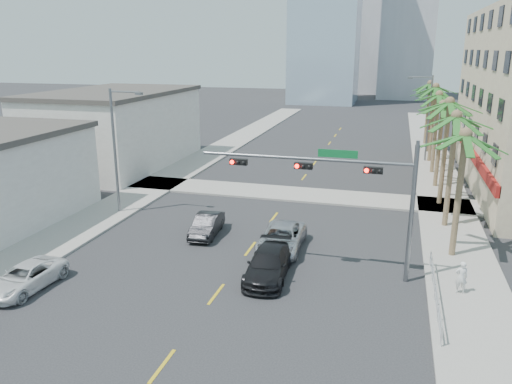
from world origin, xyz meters
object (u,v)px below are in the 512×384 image
(car_lane_left, at_px, (207,225))
(car_lane_center, at_px, (281,238))
(pedestrian, at_px, (461,277))
(traffic_signal_mast, at_px, (348,183))
(car_lane_right, at_px, (268,264))
(car_parked_far, at_px, (25,277))

(car_lane_left, bearing_deg, car_lane_center, -17.30)
(car_lane_center, xyz_separation_m, pedestrian, (9.69, -3.26, 0.24))
(car_lane_center, height_order, pedestrian, pedestrian)
(traffic_signal_mast, xyz_separation_m, car_lane_left, (-9.15, 3.54, -4.38))
(traffic_signal_mast, xyz_separation_m, car_lane_right, (-3.78, -1.42, -4.33))
(pedestrian, bearing_deg, car_parked_far, 5.63)
(car_lane_left, bearing_deg, car_parked_far, -127.45)
(car_lane_right, bearing_deg, car_lane_left, 133.45)
(car_parked_far, height_order, pedestrian, pedestrian)
(traffic_signal_mast, height_order, car_lane_left, traffic_signal_mast)
(car_lane_left, bearing_deg, pedestrian, -21.55)
(pedestrian, bearing_deg, traffic_signal_mast, -16.57)
(car_parked_far, relative_size, car_lane_right, 0.89)
(car_lane_center, bearing_deg, car_lane_right, -89.10)
(traffic_signal_mast, height_order, pedestrian, traffic_signal_mast)
(car_parked_far, distance_m, pedestrian, 21.55)
(traffic_signal_mast, xyz_separation_m, car_lane_center, (-3.95, 2.42, -4.33))
(car_parked_far, relative_size, pedestrian, 2.75)
(car_parked_far, bearing_deg, pedestrian, 17.06)
(traffic_signal_mast, bearing_deg, car_lane_center, 148.49)
(car_lane_right, xyz_separation_m, pedestrian, (9.53, 0.58, 0.24))
(traffic_signal_mast, relative_size, car_lane_left, 2.71)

